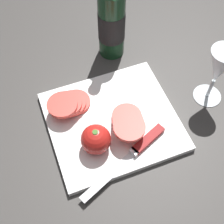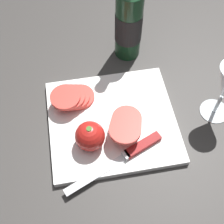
{
  "view_description": "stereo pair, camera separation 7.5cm",
  "coord_description": "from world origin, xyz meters",
  "px_view_note": "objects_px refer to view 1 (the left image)",
  "views": [
    {
      "loc": [
        0.24,
        0.37,
        0.69
      ],
      "look_at": [
        0.09,
        -0.0,
        0.05
      ],
      "focal_mm": 50.0,
      "sensor_mm": 36.0,
      "label": 1
    },
    {
      "loc": [
        0.16,
        0.39,
        0.69
      ],
      "look_at": [
        0.09,
        -0.0,
        0.05
      ],
      "focal_mm": 50.0,
      "sensor_mm": 36.0,
      "label": 2
    }
  ],
  "objects_px": {
    "knife": "(141,146)",
    "tomato_slice_stack_far": "(69,104)",
    "whole_tomato": "(96,139)",
    "tomato_slice_stack_near": "(128,122)",
    "wine_bottle": "(112,20)",
    "wine_glass": "(219,69)"
  },
  "relations": [
    {
      "from": "wine_bottle",
      "to": "knife",
      "type": "bearing_deg",
      "value": 81.39
    },
    {
      "from": "tomato_slice_stack_near",
      "to": "tomato_slice_stack_far",
      "type": "distance_m",
      "value": 0.16
    },
    {
      "from": "wine_bottle",
      "to": "tomato_slice_stack_near",
      "type": "distance_m",
      "value": 0.28
    },
    {
      "from": "wine_glass",
      "to": "whole_tomato",
      "type": "height_order",
      "value": "wine_glass"
    },
    {
      "from": "tomato_slice_stack_near",
      "to": "tomato_slice_stack_far",
      "type": "bearing_deg",
      "value": -41.71
    },
    {
      "from": "wine_glass",
      "to": "tomato_slice_stack_near",
      "type": "relative_size",
      "value": 1.36
    },
    {
      "from": "tomato_slice_stack_near",
      "to": "tomato_slice_stack_far",
      "type": "height_order",
      "value": "tomato_slice_stack_near"
    },
    {
      "from": "wine_bottle",
      "to": "tomato_slice_stack_far",
      "type": "relative_size",
      "value": 2.87
    },
    {
      "from": "knife",
      "to": "tomato_slice_stack_far",
      "type": "relative_size",
      "value": 2.2
    },
    {
      "from": "tomato_slice_stack_near",
      "to": "whole_tomato",
      "type": "bearing_deg",
      "value": 14.08
    },
    {
      "from": "knife",
      "to": "tomato_slice_stack_far",
      "type": "distance_m",
      "value": 0.21
    },
    {
      "from": "wine_bottle",
      "to": "whole_tomato",
      "type": "height_order",
      "value": "wine_bottle"
    },
    {
      "from": "wine_bottle",
      "to": "tomato_slice_stack_far",
      "type": "bearing_deg",
      "value": 42.75
    },
    {
      "from": "wine_glass",
      "to": "tomato_slice_stack_near",
      "type": "distance_m",
      "value": 0.25
    },
    {
      "from": "whole_tomato",
      "to": "tomato_slice_stack_far",
      "type": "bearing_deg",
      "value": -77.68
    },
    {
      "from": "whole_tomato",
      "to": "tomato_slice_stack_far",
      "type": "height_order",
      "value": "whole_tomato"
    },
    {
      "from": "wine_bottle",
      "to": "tomato_slice_stack_near",
      "type": "relative_size",
      "value": 2.54
    },
    {
      "from": "wine_glass",
      "to": "whole_tomato",
      "type": "bearing_deg",
      "value": 7.56
    },
    {
      "from": "wine_glass",
      "to": "tomato_slice_stack_near",
      "type": "height_order",
      "value": "wine_glass"
    },
    {
      "from": "wine_bottle",
      "to": "tomato_slice_stack_far",
      "type": "xyz_separation_m",
      "value": [
        0.17,
        0.16,
        -0.08
      ]
    },
    {
      "from": "wine_bottle",
      "to": "whole_tomato",
      "type": "relative_size",
      "value": 4.49
    },
    {
      "from": "wine_glass",
      "to": "whole_tomato",
      "type": "distance_m",
      "value": 0.34
    }
  ]
}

